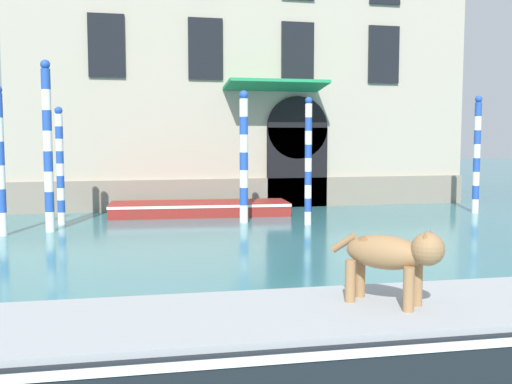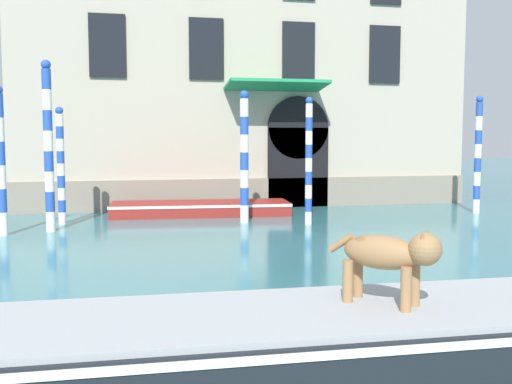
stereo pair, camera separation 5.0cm
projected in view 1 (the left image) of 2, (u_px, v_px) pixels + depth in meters
palazzo_left at (235, 20)px, 22.62m from camera, size 15.67×7.40×13.65m
boat_foreground at (317, 340)px, 6.03m from camera, size 8.23×2.14×0.67m
dog_on_deck at (392, 254)px, 6.09m from camera, size 0.91×0.96×0.81m
boat_moored_near_palazzo at (200, 208)px, 18.39m from camera, size 5.55×2.01×0.41m
mooring_pole_0 at (60, 165)px, 16.32m from camera, size 0.21×0.21×3.22m
mooring_pole_1 at (308, 161)px, 16.22m from camera, size 0.19×0.19×3.47m
mooring_pole_2 at (477, 154)px, 18.81m from camera, size 0.22×0.22×3.68m
mooring_pole_3 at (48, 146)px, 14.98m from camera, size 0.24×0.24×4.31m
mooring_pole_4 at (0, 161)px, 14.38m from camera, size 0.21×0.21×3.62m
mooring_pole_5 at (244, 156)px, 16.64m from camera, size 0.25×0.25×3.68m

